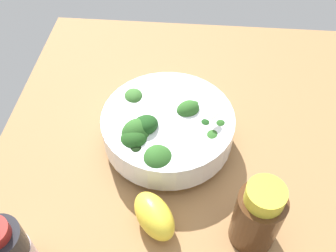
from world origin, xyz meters
TOP-DOWN VIEW (x-y plane):
  - ground_plane at (0.00, 0.00)cm, footprint 65.01×65.01cm
  - bowl_of_broccoli at (5.12, 1.33)cm, footprint 20.15×20.90cm
  - lemon_wedge at (5.52, 15.43)cm, footprint 8.03×8.62cm
  - bottle_short at (-7.50, 15.84)cm, footprint 6.01×6.01cm

SIDE VIEW (x-z plane):
  - ground_plane at x=0.00cm, z-range -4.04..0.00cm
  - lemon_wedge at x=5.52cm, z-range 0.00..4.93cm
  - bowl_of_broccoli at x=5.12cm, z-range -0.38..8.54cm
  - bottle_short at x=-7.50cm, z-range -0.37..10.97cm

